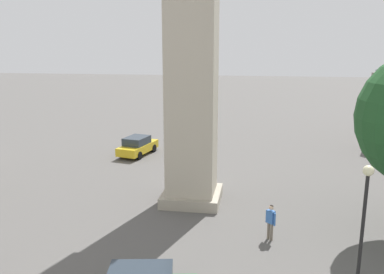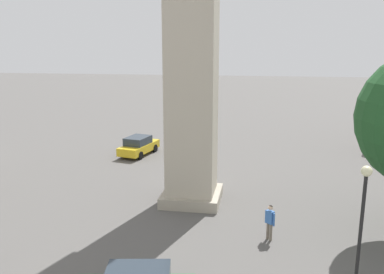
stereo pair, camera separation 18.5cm
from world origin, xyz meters
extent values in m
plane|color=#565451|center=(0.00, 0.00, 0.00)|extent=(200.00, 200.00, 0.00)
cube|color=#A59C89|center=(0.00, 0.00, 0.30)|extent=(3.23, 3.23, 0.60)
cube|color=#B7AD99|center=(0.00, 0.00, 6.39)|extent=(2.59, 2.59, 11.59)
cube|color=gold|center=(5.98, -9.14, 0.59)|extent=(2.54, 4.37, 0.64)
cube|color=#28333D|center=(6.02, -8.99, 1.21)|extent=(1.97, 2.39, 0.64)
cylinder|color=black|center=(6.50, -10.51, 0.32)|extent=(0.35, 0.67, 0.64)
cylinder|color=black|center=(4.94, -10.17, 0.32)|extent=(0.35, 0.67, 0.64)
cylinder|color=black|center=(7.03, -8.11, 0.32)|extent=(0.35, 0.67, 0.64)
cylinder|color=black|center=(5.47, -7.76, 0.32)|extent=(0.35, 0.67, 0.64)
cube|color=black|center=(5.55, -11.11, 0.37)|extent=(1.65, 0.47, 0.16)
cylinder|color=#706656|center=(-4.35, 4.09, 0.41)|extent=(0.13, 0.13, 0.82)
cylinder|color=#706656|center=(-4.22, 3.97, 0.41)|extent=(0.13, 0.13, 0.82)
cube|color=#386BB7|center=(-4.29, 4.03, 1.12)|extent=(0.41, 0.40, 0.60)
cylinder|color=#386BB7|center=(-4.46, 4.19, 1.07)|extent=(0.09, 0.09, 0.60)
cylinder|color=#386BB7|center=(-4.11, 3.87, 1.07)|extent=(0.09, 0.09, 0.60)
sphere|color=beige|center=(-4.29, 4.03, 1.57)|extent=(0.22, 0.22, 0.22)
sphere|color=black|center=(-4.29, 4.02, 1.59)|extent=(0.20, 0.20, 0.20)
cylinder|color=black|center=(-7.14, 8.07, 2.27)|extent=(0.12, 0.12, 4.54)
sphere|color=beige|center=(-7.14, 8.07, 4.72)|extent=(0.36, 0.36, 0.36)
camera|label=1|loc=(-3.51, 21.21, 8.67)|focal=37.36mm
camera|label=2|loc=(-3.69, 21.18, 8.67)|focal=37.36mm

